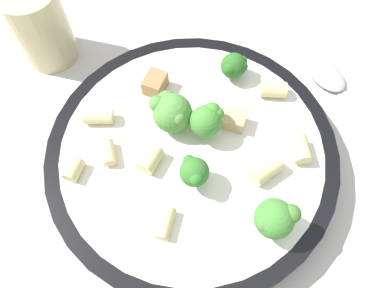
# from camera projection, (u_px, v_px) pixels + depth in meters

# --- Properties ---
(ground_plane) EXTENTS (2.00, 2.00, 0.00)m
(ground_plane) POSITION_uv_depth(u_px,v_px,m) (192.00, 162.00, 0.40)
(ground_plane) COLOR beige
(pasta_bowl) EXTENTS (0.29, 0.29, 0.03)m
(pasta_bowl) POSITION_uv_depth(u_px,v_px,m) (192.00, 154.00, 0.38)
(pasta_bowl) COLOR black
(pasta_bowl) RESTS_ON ground_plane
(broccoli_floret_0) EXTENTS (0.03, 0.03, 0.03)m
(broccoli_floret_0) POSITION_uv_depth(u_px,v_px,m) (234.00, 66.00, 0.40)
(broccoli_floret_0) COLOR #93B766
(broccoli_floret_0) RESTS_ON pasta_bowl
(broccoli_floret_1) EXTENTS (0.04, 0.04, 0.04)m
(broccoli_floret_1) POSITION_uv_depth(u_px,v_px,m) (171.00, 111.00, 0.37)
(broccoli_floret_1) COLOR #84AD60
(broccoli_floret_1) RESTS_ON pasta_bowl
(broccoli_floret_2) EXTENTS (0.03, 0.03, 0.04)m
(broccoli_floret_2) POSITION_uv_depth(u_px,v_px,m) (194.00, 172.00, 0.33)
(broccoli_floret_2) COLOR #9EC175
(broccoli_floret_2) RESTS_ON pasta_bowl
(broccoli_floret_3) EXTENTS (0.03, 0.03, 0.04)m
(broccoli_floret_3) POSITION_uv_depth(u_px,v_px,m) (210.00, 121.00, 0.36)
(broccoli_floret_3) COLOR #84AD60
(broccoli_floret_3) RESTS_ON pasta_bowl
(broccoli_floret_4) EXTENTS (0.04, 0.03, 0.04)m
(broccoli_floret_4) POSITION_uv_depth(u_px,v_px,m) (275.00, 219.00, 0.31)
(broccoli_floret_4) COLOR #84AD60
(broccoli_floret_4) RESTS_ON pasta_bowl
(rigatoni_0) EXTENTS (0.03, 0.03, 0.01)m
(rigatoni_0) POSITION_uv_depth(u_px,v_px,m) (99.00, 117.00, 0.38)
(rigatoni_0) COLOR beige
(rigatoni_0) RESTS_ON pasta_bowl
(rigatoni_1) EXTENTS (0.02, 0.02, 0.01)m
(rigatoni_1) POSITION_uv_depth(u_px,v_px,m) (74.00, 170.00, 0.35)
(rigatoni_1) COLOR beige
(rigatoni_1) RESTS_ON pasta_bowl
(rigatoni_2) EXTENTS (0.03, 0.03, 0.02)m
(rigatoni_2) POSITION_uv_depth(u_px,v_px,m) (301.00, 149.00, 0.36)
(rigatoni_2) COLOR beige
(rigatoni_2) RESTS_ON pasta_bowl
(rigatoni_3) EXTENTS (0.03, 0.02, 0.01)m
(rigatoni_3) POSITION_uv_depth(u_px,v_px,m) (165.00, 223.00, 0.33)
(rigatoni_3) COLOR beige
(rigatoni_3) RESTS_ON pasta_bowl
(rigatoni_4) EXTENTS (0.03, 0.03, 0.02)m
(rigatoni_4) POSITION_uv_depth(u_px,v_px,m) (266.00, 170.00, 0.35)
(rigatoni_4) COLOR beige
(rigatoni_4) RESTS_ON pasta_bowl
(rigatoni_5) EXTENTS (0.03, 0.03, 0.01)m
(rigatoni_5) POSITION_uv_depth(u_px,v_px,m) (109.00, 153.00, 0.36)
(rigatoni_5) COLOR beige
(rigatoni_5) RESTS_ON pasta_bowl
(rigatoni_6) EXTENTS (0.03, 0.03, 0.02)m
(rigatoni_6) POSITION_uv_depth(u_px,v_px,m) (273.00, 90.00, 0.39)
(rigatoni_6) COLOR beige
(rigatoni_6) RESTS_ON pasta_bowl
(rigatoni_7) EXTENTS (0.03, 0.02, 0.02)m
(rigatoni_7) POSITION_uv_depth(u_px,v_px,m) (150.00, 159.00, 0.36)
(rigatoni_7) COLOR beige
(rigatoni_7) RESTS_ON pasta_bowl
(chicken_chunk_0) EXTENTS (0.03, 0.03, 0.02)m
(chicken_chunk_0) POSITION_uv_depth(u_px,v_px,m) (234.00, 120.00, 0.38)
(chicken_chunk_0) COLOR tan
(chicken_chunk_0) RESTS_ON pasta_bowl
(chicken_chunk_1) EXTENTS (0.03, 0.03, 0.02)m
(chicken_chunk_1) POSITION_uv_depth(u_px,v_px,m) (155.00, 83.00, 0.40)
(chicken_chunk_1) COLOR #A87A4C
(chicken_chunk_1) RESTS_ON pasta_bowl
(drinking_glass) EXTENTS (0.07, 0.07, 0.09)m
(drinking_glass) POSITION_uv_depth(u_px,v_px,m) (42.00, 30.00, 0.43)
(drinking_glass) COLOR beige
(drinking_glass) RESTS_ON ground_plane
(spoon) EXTENTS (0.10, 0.18, 0.01)m
(spoon) POSITION_uv_depth(u_px,v_px,m) (338.00, 88.00, 0.44)
(spoon) COLOR #B2B2B7
(spoon) RESTS_ON ground_plane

